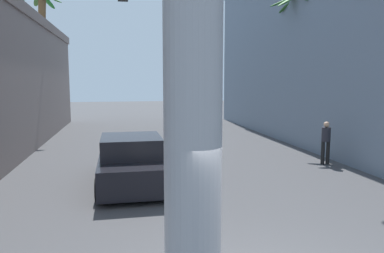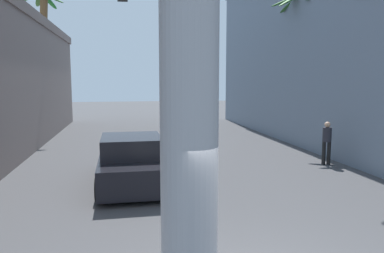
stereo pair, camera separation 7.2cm
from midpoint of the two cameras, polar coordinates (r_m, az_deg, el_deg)
name	(u,v)px [view 2 (the right image)]	position (r m, az deg, el deg)	size (l,w,h in m)	color
ground_plane	(172,160)	(15.43, -2.87, -5.17)	(87.91, 87.91, 0.00)	#424244
building_right	(360,43)	(21.26, 24.35, 11.53)	(7.06, 26.35, 10.28)	slate
street_lamp	(359,53)	(14.47, 24.27, 10.15)	(2.62, 0.28, 6.88)	#59595E
car_lead	(131,162)	(12.06, -9.04, -5.29)	(2.13, 4.98, 1.56)	black
palm_tree_mid_right	(302,50)	(19.89, 16.53, 11.11)	(3.22, 3.11, 7.57)	brown
palm_tree_far_left	(43,53)	(24.27, -21.74, 10.32)	(2.66, 2.54, 8.41)	brown
pedestrian_mid_right	(327,140)	(15.41, 19.99, -1.88)	(0.39, 0.39, 1.68)	black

